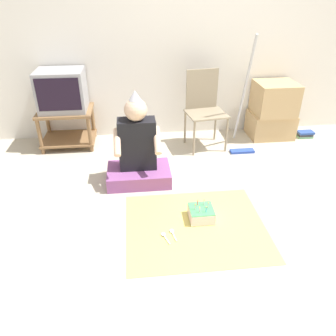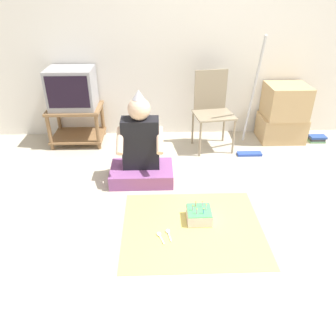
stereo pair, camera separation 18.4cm
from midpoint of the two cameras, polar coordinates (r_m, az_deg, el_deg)
The scene contains 13 objects.
ground_plane at distance 2.79m, azimuth 13.67°, elevation -10.31°, with size 16.00×16.00×0.00m, color #BCB29E.
wall_back at distance 4.13m, azimuth 8.72°, elevation 22.85°, with size 6.40×0.06×2.55m.
tv_stand at distance 4.14m, azimuth -14.38°, elevation 7.83°, with size 0.62×0.49×0.45m.
tv at distance 4.02m, azimuth -15.09°, elevation 13.27°, with size 0.52×0.44×0.45m.
folding_chair at distance 3.88m, azimuth 9.07°, elevation 10.70°, with size 0.49×0.44×0.89m.
cardboard_box_stack at distance 4.33m, azimuth 20.64°, elevation 8.89°, with size 0.54×0.45×0.69m.
dust_mop at distance 3.86m, azimuth 15.65°, elevation 8.02°, with size 0.28×0.41×1.31m.
book_pile at distance 4.55m, azimuth 25.57°, elevation 4.62°, with size 0.21×0.13×0.08m.
person_seated at distance 3.20m, azimuth -3.10°, elevation 2.70°, with size 0.62×0.42×0.92m.
party_cloth at distance 2.74m, azimuth 6.22°, elevation -10.30°, with size 1.14×0.97×0.01m.
birthday_cake at distance 2.78m, azimuth 7.34°, elevation -8.14°, with size 0.20×0.20×0.16m.
plastic_spoon_near at distance 2.66m, azimuth 2.03°, elevation -11.17°, with size 0.05×0.14×0.01m.
plastic_spoon_far at distance 2.64m, azimuth 0.55°, elevation -11.66°, with size 0.06×0.14×0.01m.
Camera 2 is at (-0.63, -2.04, 1.76)m, focal length 35.00 mm.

